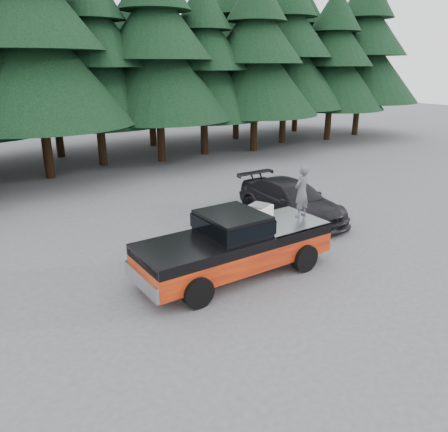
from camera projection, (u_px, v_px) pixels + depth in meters
ground at (206, 272)px, 13.07m from camera, size 120.00×120.00×0.00m
pickup_truck at (235, 253)px, 12.71m from camera, size 6.00×2.04×1.33m
truck_cab at (232, 223)px, 12.34m from camera, size 1.66×1.90×0.59m
air_compressor at (259, 215)px, 13.14m from camera, size 0.94×0.88×0.52m
man_on_bed at (302, 191)px, 13.52m from camera, size 0.66×0.51×1.64m
parked_car at (292, 200)px, 17.37m from camera, size 2.16×5.19×1.50m
treeline at (47, 29)px, 24.21m from camera, size 60.15×16.05×17.50m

